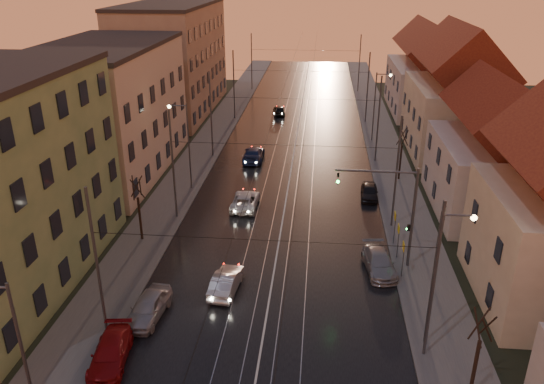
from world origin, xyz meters
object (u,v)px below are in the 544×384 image
(street_lamp_2, at_px, (185,138))
(driving_car_2, at_px, (245,201))
(street_lamp_3, at_px, (377,100))
(parked_left_3, at_px, (148,307))
(driving_car_1, at_px, (226,282))
(driving_car_4, at_px, (279,110))
(traffic_light_mast, at_px, (398,205))
(street_lamp_0, at_px, (15,349))
(driving_car_3, at_px, (254,154))
(parked_left_2, at_px, (111,353))
(parked_right_2, at_px, (369,192))
(street_lamp_1, at_px, (441,267))
(parked_right_1, at_px, (379,262))

(street_lamp_2, distance_m, driving_car_2, 7.96)
(street_lamp_3, bearing_deg, driving_car_2, -122.57)
(street_lamp_2, relative_size, parked_left_3, 1.91)
(driving_car_1, relative_size, driving_car_4, 1.08)
(traffic_light_mast, bearing_deg, driving_car_4, 105.70)
(street_lamp_0, xyz_separation_m, street_lamp_3, (18.21, 44.00, 0.00))
(street_lamp_0, relative_size, driving_car_4, 2.13)
(street_lamp_0, relative_size, driving_car_1, 1.97)
(street_lamp_0, distance_m, driving_car_2, 25.55)
(driving_car_2, xyz_separation_m, driving_car_3, (-0.75, 11.64, 0.08))
(street_lamp_3, bearing_deg, parked_left_2, -113.18)
(parked_right_2, bearing_deg, street_lamp_1, -81.71)
(street_lamp_0, height_order, parked_right_2, street_lamp_0)
(street_lamp_0, relative_size, street_lamp_1, 1.00)
(street_lamp_1, distance_m, parked_left_2, 17.50)
(street_lamp_3, distance_m, driving_car_3, 15.90)
(traffic_light_mast, relative_size, driving_car_3, 1.45)
(street_lamp_0, height_order, street_lamp_1, same)
(street_lamp_1, height_order, parked_left_3, street_lamp_1)
(driving_car_2, relative_size, parked_right_1, 1.03)
(driving_car_1, bearing_deg, driving_car_3, -81.28)
(parked_left_2, bearing_deg, driving_car_1, 48.41)
(traffic_light_mast, distance_m, driving_car_1, 12.14)
(parked_left_3, bearing_deg, driving_car_4, 90.89)
(street_lamp_0, xyz_separation_m, parked_left_3, (2.27, 8.91, -4.17))
(street_lamp_2, bearing_deg, parked_left_3, -83.22)
(parked_left_3, relative_size, parked_right_2, 1.16)
(street_lamp_3, xyz_separation_m, parked_left_3, (-15.94, -35.09, -4.17))
(street_lamp_3, relative_size, parked_right_1, 1.79)
(driving_car_4, distance_m, parked_right_2, 29.15)
(driving_car_2, height_order, parked_left_2, driving_car_2)
(traffic_light_mast, relative_size, parked_left_3, 1.72)
(driving_car_4, bearing_deg, street_lamp_0, 75.58)
(street_lamp_3, distance_m, traffic_light_mast, 28.03)
(parked_left_2, relative_size, parked_left_3, 1.01)
(parked_right_1, bearing_deg, parked_left_2, -152.23)
(street_lamp_2, distance_m, parked_left_2, 23.46)
(driving_car_1, height_order, driving_car_4, driving_car_1)
(driving_car_1, bearing_deg, traffic_light_mast, -154.21)
(driving_car_3, relative_size, parked_left_3, 1.18)
(parked_left_2, bearing_deg, parked_right_1, 28.00)
(street_lamp_0, distance_m, driving_car_3, 36.75)
(street_lamp_1, height_order, parked_right_2, street_lamp_1)
(street_lamp_1, distance_m, driving_car_4, 48.50)
(driving_car_1, bearing_deg, street_lamp_2, -62.77)
(street_lamp_2, xyz_separation_m, parked_right_1, (16.11, -12.66, -4.24))
(driving_car_2, distance_m, parked_right_1, 13.83)
(street_lamp_1, bearing_deg, street_lamp_3, 90.00)
(street_lamp_3, height_order, parked_left_3, street_lamp_3)
(driving_car_2, height_order, parked_left_3, parked_left_3)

